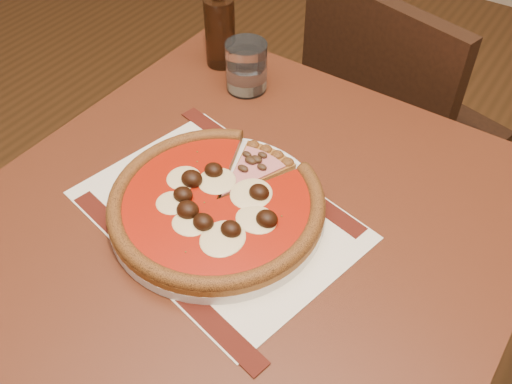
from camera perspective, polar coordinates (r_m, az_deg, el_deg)
table at (r=0.96m, az=-0.66°, el=-6.20°), size 0.82×0.82×0.75m
chair_far at (r=1.49m, az=13.23°, el=6.58°), size 0.50×0.50×0.86m
placemat at (r=0.88m, az=-3.88°, el=-2.28°), size 0.47×0.38×0.00m
plate at (r=0.87m, az=-3.91°, el=-1.84°), size 0.33×0.33×0.02m
pizza at (r=0.86m, az=-4.00°, el=-0.96°), size 0.33×0.33×0.04m
ham_slice at (r=0.90m, az=-0.48°, el=1.78°), size 0.10×0.14×0.02m
water_glass at (r=1.10m, az=-0.97°, el=12.43°), size 0.08×0.08×0.10m
bottle at (r=1.16m, az=-3.63°, el=16.03°), size 0.06×0.06×0.20m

